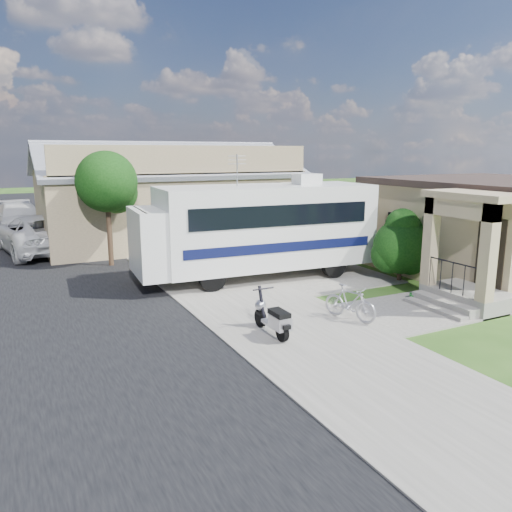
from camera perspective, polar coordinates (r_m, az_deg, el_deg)
name	(u,v)px	position (r m, az deg, el deg)	size (l,w,h in m)	color
ground	(312,316)	(14.21, 6.39, -6.81)	(120.00, 120.00, 0.00)	#214212
street_slab	(10,270)	(21.72, -26.30, -1.41)	(9.00, 80.00, 0.02)	black
sidewalk_slab	(171,254)	(22.64, -9.70, 0.21)	(4.00, 80.00, 0.06)	slate
driveway_slab	(280,275)	(18.65, 2.73, -2.14)	(7.00, 6.00, 0.05)	slate
walk_slab	(418,310)	(15.29, 18.00, -5.88)	(4.00, 3.00, 0.05)	slate
house	(491,226)	(20.83, 25.23, 3.12)	(9.47, 7.80, 3.54)	#9C8862
warehouse	(165,202)	(26.41, -10.32, 6.13)	(12.50, 8.40, 5.04)	#7F6D4F
street_tree_a	(109,185)	(20.68, -16.45, 7.82)	(2.44, 2.40, 4.58)	#302215
street_tree_b	(75,172)	(30.55, -19.94, 9.01)	(2.44, 2.40, 4.73)	#302215
street_tree_c	(59,172)	(39.50, -21.55, 8.96)	(2.44, 2.40, 4.42)	#302215
motorhome	(258,227)	(17.91, 0.18, 3.36)	(8.71, 3.21, 4.39)	silver
shrub	(401,244)	(18.32, 16.24, 1.32)	(2.12, 2.03, 2.61)	#302215
scooter	(273,319)	(12.41, 1.98, -7.16)	(0.58, 1.66, 1.09)	black
bicycle	(350,305)	(13.74, 10.69, -5.50)	(0.45, 1.59, 0.96)	#AAA8B0
pickup_truck	(37,234)	(24.74, -23.72, 2.34)	(2.90, 6.29, 1.75)	silver
van	(20,218)	(31.26, -25.41, 3.95)	(2.40, 5.91, 1.71)	silver
garden_hose	(416,298)	(16.26, 17.81, -4.58)	(0.40, 0.40, 0.18)	#167120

